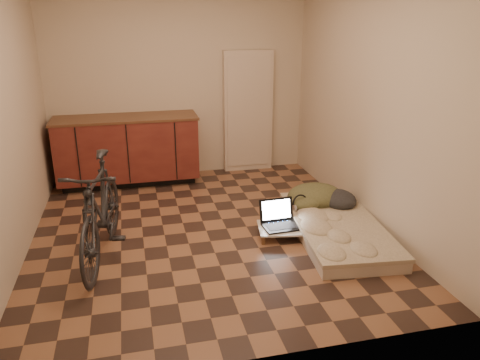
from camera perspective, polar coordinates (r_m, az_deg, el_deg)
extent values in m
cube|color=brown|center=(4.97, -4.13, -6.18)|extent=(3.50, 4.00, 0.00)
cube|color=beige|center=(6.52, -7.41, 11.84)|extent=(3.50, 0.00, 2.60)
cube|color=beige|center=(2.67, 2.37, 0.86)|extent=(3.50, 0.00, 2.60)
cube|color=beige|center=(4.63, -26.58, 6.86)|extent=(0.00, 4.00, 2.60)
cube|color=beige|center=(5.13, 15.41, 9.26)|extent=(0.00, 4.00, 2.60)
cube|color=black|center=(6.52, -13.23, 0.16)|extent=(1.70, 0.48, 0.10)
cube|color=#4F1A16|center=(6.35, -13.52, 3.79)|extent=(1.80, 0.60, 0.78)
cube|color=#53321E|center=(6.26, -13.82, 7.36)|extent=(1.84, 0.62, 0.03)
cube|color=beige|center=(6.71, 0.99, 8.31)|extent=(0.70, 0.10, 1.70)
imported|color=black|center=(4.41, -16.72, -2.94)|extent=(0.73, 1.70, 1.06)
cube|color=#BEAD98|center=(4.97, 11.67, -5.91)|extent=(0.99, 1.79, 0.11)
cube|color=beige|center=(4.94, 11.73, -5.13)|extent=(1.01, 1.81, 0.04)
cube|color=brown|center=(4.67, 2.87, -7.36)|extent=(0.04, 0.04, 0.08)
cube|color=brown|center=(4.97, 2.43, -5.62)|extent=(0.04, 0.04, 0.08)
cube|color=brown|center=(4.76, 9.51, -7.07)|extent=(0.04, 0.04, 0.08)
cube|color=brown|center=(5.06, 8.67, -5.39)|extent=(0.04, 0.04, 0.08)
cube|color=silver|center=(4.84, 5.91, -5.80)|extent=(0.67, 0.49, 0.02)
cube|color=black|center=(4.81, 5.08, -5.69)|extent=(0.38, 0.28, 0.02)
cube|color=black|center=(4.90, 4.43, -3.60)|extent=(0.37, 0.09, 0.23)
cube|color=white|center=(4.90, 4.43, -3.60)|extent=(0.31, 0.07, 0.19)
ellipsoid|color=silver|center=(4.82, 8.79, -5.73)|extent=(0.06, 0.10, 0.03)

